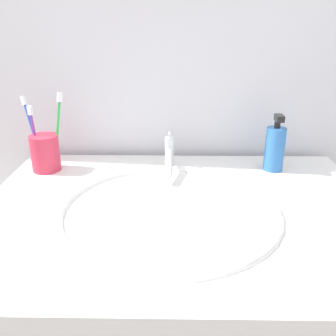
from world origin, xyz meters
name	(u,v)px	position (x,y,z in m)	size (l,w,h in m)	color
tiled_wall_back	(180,32)	(0.00, 0.38, 1.20)	(2.11, 0.04, 2.40)	silver
sink_basin	(168,224)	(-0.03, -0.02, 0.81)	(0.50, 0.50, 0.10)	white
faucet	(169,157)	(-0.03, 0.21, 0.89)	(0.02, 0.17, 0.10)	silver
toothbrush_cup	(45,153)	(-0.37, 0.22, 0.89)	(0.08, 0.08, 0.10)	#D8334C
toothbrush_blue	(32,128)	(-0.40, 0.24, 0.96)	(0.06, 0.04, 0.20)	blue
toothbrush_green	(58,126)	(-0.33, 0.23, 0.96)	(0.04, 0.03, 0.21)	green
toothbrush_purple	(34,133)	(-0.39, 0.22, 0.95)	(0.02, 0.02, 0.17)	purple
soap_dispenser	(275,148)	(0.26, 0.23, 0.91)	(0.05, 0.06, 0.16)	#3372BF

